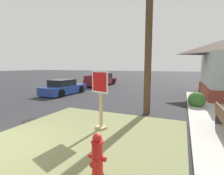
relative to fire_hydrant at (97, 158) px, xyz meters
name	(u,v)px	position (x,y,z in m)	size (l,w,h in m)	color
grass_corner_patch	(91,135)	(-1.26, 1.89, -0.50)	(5.92, 5.39, 0.08)	olive
sidewalk_strip	(216,118)	(2.90, 5.62, -0.48)	(2.20, 14.92, 0.12)	#B2AFA8
fire_hydrant	(97,158)	(0.00, 0.00, 0.00)	(0.38, 0.34, 0.97)	black
stop_sign	(101,101)	(-1.19, 2.47, 0.58)	(0.74, 0.38, 2.11)	tan
manhole_cover	(31,121)	(-4.46, 2.29, -0.53)	(0.70, 0.70, 0.02)	black
parked_sedan_blue	(64,88)	(-7.71, 8.40, 0.00)	(2.00, 4.12, 1.25)	#233D93
pickup_truck_maroon	(102,80)	(-7.66, 15.45, 0.08)	(2.10, 5.42, 1.48)	maroon
street_bench	(224,118)	(2.83, 3.82, 0.06)	(0.41, 1.80, 0.85)	brown
shrub_by_curb	(197,100)	(2.25, 7.61, -0.08)	(0.91, 0.91, 0.91)	#376A28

